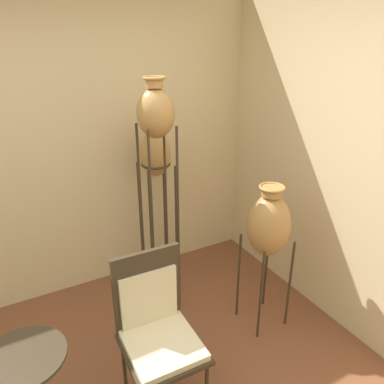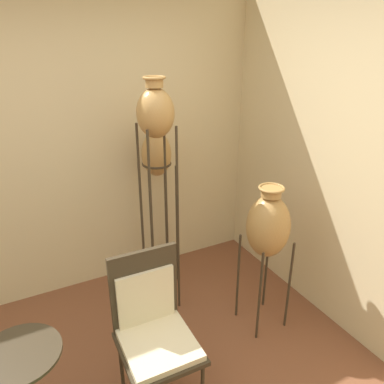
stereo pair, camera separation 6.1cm
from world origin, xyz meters
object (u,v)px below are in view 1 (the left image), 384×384
vase_stand_tall (156,122)px  vase_stand_medium (156,158)px  vase_stand_short (269,226)px  chair (157,325)px

vase_stand_tall → vase_stand_medium: bearing=68.8°
vase_stand_medium → vase_stand_short: size_ratio=1.26×
vase_stand_short → chair: vase_stand_short is taller
vase_stand_tall → chair: size_ratio=1.89×
vase_stand_tall → vase_stand_short: 1.14m
vase_stand_short → chair: (-1.04, -0.23, -0.31)m
vase_stand_short → chair: 1.11m
vase_stand_tall → vase_stand_medium: 0.57m
chair → vase_stand_medium: bearing=66.9°
vase_stand_tall → chair: vase_stand_tall is taller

